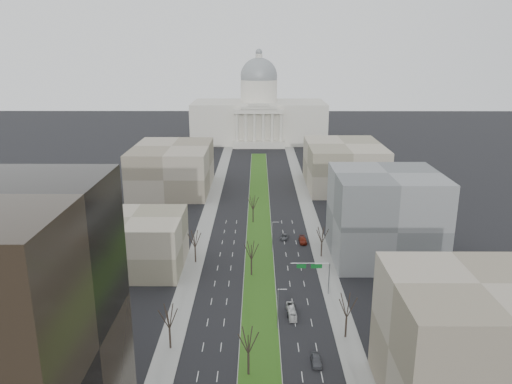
{
  "coord_description": "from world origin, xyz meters",
  "views": [
    {
      "loc": [
        -0.32,
        -35.8,
        55.94
      ],
      "look_at": [
        -1.01,
        115.59,
        11.82
      ],
      "focal_mm": 35.0,
      "sensor_mm": 36.0,
      "label": 1
    }
  ],
  "objects_px": {
    "car_black": "(291,310)",
    "car_red": "(303,240)",
    "car_grey_far": "(284,237)",
    "car_grey_near": "(316,360)",
    "box_van": "(291,312)"
  },
  "relations": [
    {
      "from": "car_red",
      "to": "car_grey_far",
      "type": "bearing_deg",
      "value": 148.27
    },
    {
      "from": "box_van",
      "to": "car_red",
      "type": "bearing_deg",
      "value": 78.09
    },
    {
      "from": "car_black",
      "to": "car_red",
      "type": "bearing_deg",
      "value": 88.19
    },
    {
      "from": "car_red",
      "to": "box_van",
      "type": "bearing_deg",
      "value": -99.43
    },
    {
      "from": "car_red",
      "to": "box_van",
      "type": "relative_size",
      "value": 0.79
    },
    {
      "from": "car_black",
      "to": "car_grey_near",
      "type": "bearing_deg",
      "value": -72.74
    },
    {
      "from": "car_red",
      "to": "car_black",
      "type": "bearing_deg",
      "value": -99.53
    },
    {
      "from": "car_grey_near",
      "to": "car_red",
      "type": "xyz_separation_m",
      "value": [
        2.57,
        59.01,
        -0.01
      ]
    },
    {
      "from": "car_grey_near",
      "to": "car_red",
      "type": "relative_size",
      "value": 0.86
    },
    {
      "from": "car_black",
      "to": "car_red",
      "type": "relative_size",
      "value": 0.9
    },
    {
      "from": "car_grey_near",
      "to": "box_van",
      "type": "height_order",
      "value": "box_van"
    },
    {
      "from": "car_grey_near",
      "to": "car_grey_far",
      "type": "height_order",
      "value": "car_grey_near"
    },
    {
      "from": "car_black",
      "to": "car_grey_far",
      "type": "bearing_deg",
      "value": 95.65
    },
    {
      "from": "car_grey_far",
      "to": "car_black",
      "type": "bearing_deg",
      "value": -81.28
    },
    {
      "from": "car_red",
      "to": "car_grey_far",
      "type": "relative_size",
      "value": 1.17
    }
  ]
}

